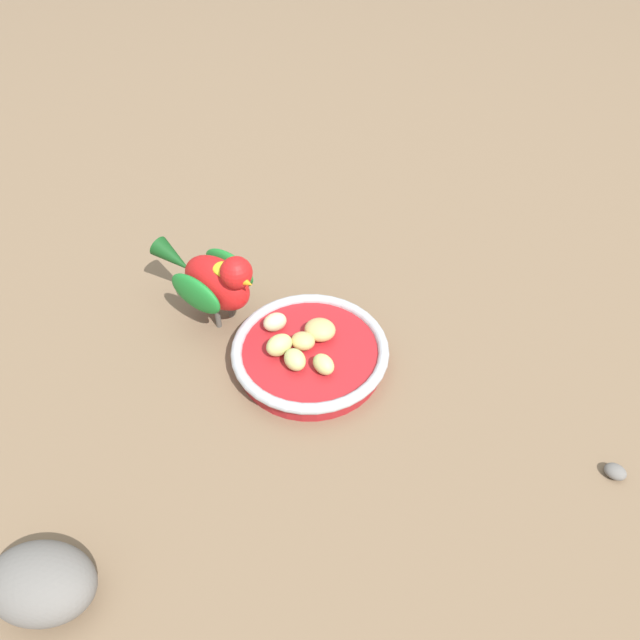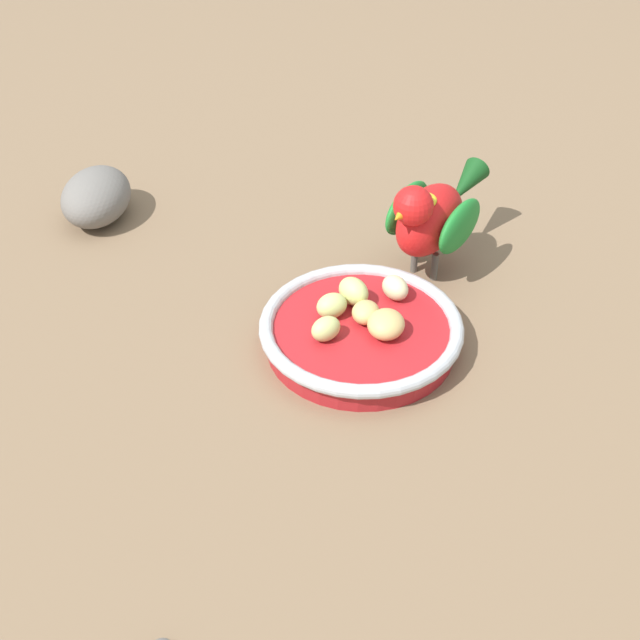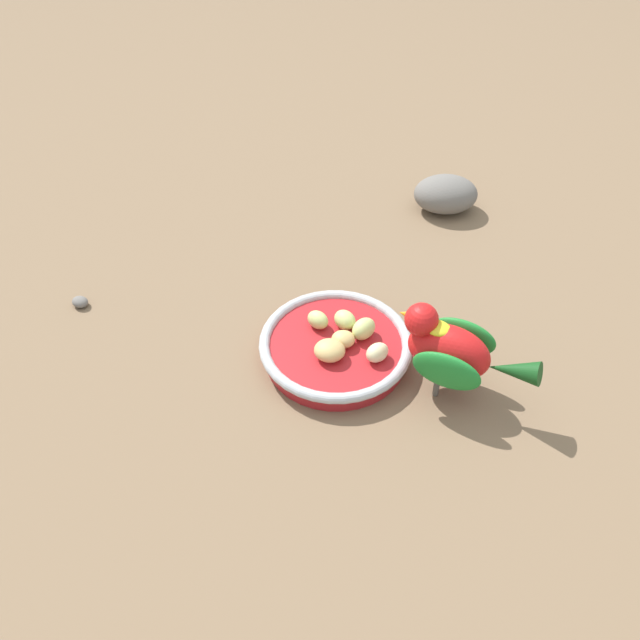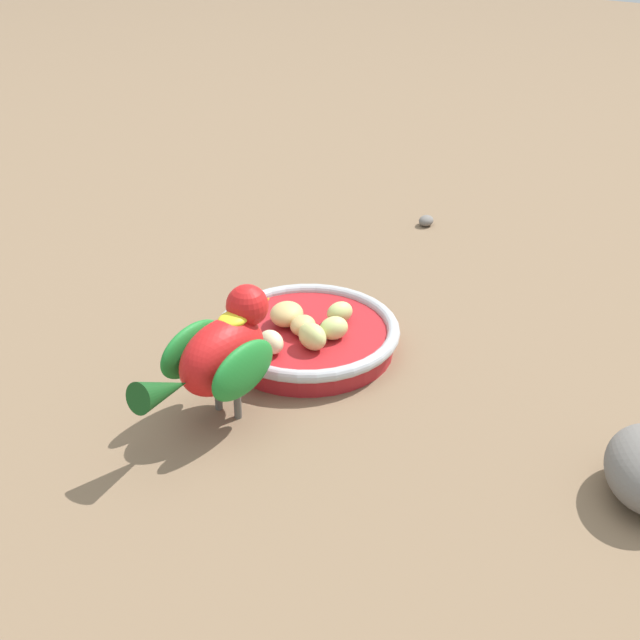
# 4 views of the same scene
# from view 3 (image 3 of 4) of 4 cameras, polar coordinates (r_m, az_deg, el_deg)

# --- Properties ---
(ground_plane) EXTENTS (4.00, 4.00, 0.00)m
(ground_plane) POSITION_cam_3_polar(r_m,az_deg,el_deg) (0.89, -0.58, -2.53)
(ground_plane) COLOR #7A6047
(feeding_bowl) EXTENTS (0.19, 0.19, 0.03)m
(feeding_bowl) POSITION_cam_3_polar(r_m,az_deg,el_deg) (0.87, 1.33, -2.03)
(feeding_bowl) COLOR #AD1E23
(feeding_bowl) RESTS_ON ground_plane
(apple_piece_0) EXTENTS (0.03, 0.03, 0.02)m
(apple_piece_0) POSITION_cam_3_polar(r_m,az_deg,el_deg) (0.86, 1.94, -1.37)
(apple_piece_0) COLOR tan
(apple_piece_0) RESTS_ON feeding_bowl
(apple_piece_1) EXTENTS (0.03, 0.03, 0.02)m
(apple_piece_1) POSITION_cam_3_polar(r_m,az_deg,el_deg) (0.88, -0.17, 0.01)
(apple_piece_1) COLOR #C6D17A
(apple_piece_1) RESTS_ON feeding_bowl
(apple_piece_2) EXTENTS (0.04, 0.04, 0.02)m
(apple_piece_2) POSITION_cam_3_polar(r_m,az_deg,el_deg) (0.84, 0.78, -2.45)
(apple_piece_2) COLOR tan
(apple_piece_2) RESTS_ON feeding_bowl
(apple_piece_3) EXTENTS (0.04, 0.03, 0.02)m
(apple_piece_3) POSITION_cam_3_polar(r_m,az_deg,el_deg) (0.84, 4.60, -2.61)
(apple_piece_3) COLOR beige
(apple_piece_3) RESTS_ON feeding_bowl
(apple_piece_4) EXTENTS (0.04, 0.04, 0.02)m
(apple_piece_4) POSITION_cam_3_polar(r_m,az_deg,el_deg) (0.88, 2.01, 0.01)
(apple_piece_4) COLOR #C6D17A
(apple_piece_4) RESTS_ON feeding_bowl
(apple_piece_5) EXTENTS (0.04, 0.04, 0.03)m
(apple_piece_5) POSITION_cam_3_polar(r_m,az_deg,el_deg) (0.86, 3.51, -0.71)
(apple_piece_5) COLOR #C6D17A
(apple_piece_5) RESTS_ON feeding_bowl
(parrot) EXTENTS (0.09, 0.17, 0.12)m
(parrot) POSITION_cam_3_polar(r_m,az_deg,el_deg) (0.81, 10.50, -2.36)
(parrot) COLOR #59544C
(parrot) RESTS_ON ground_plane
(rock_large) EXTENTS (0.10, 0.11, 0.06)m
(rock_large) POSITION_cam_3_polar(r_m,az_deg,el_deg) (1.12, 10.02, 9.88)
(rock_large) COLOR slate
(rock_large) RESTS_ON ground_plane
(pebble_0) EXTENTS (0.02, 0.02, 0.01)m
(pebble_0) POSITION_cam_3_polar(r_m,az_deg,el_deg) (0.99, -18.64, 1.39)
(pebble_0) COLOR slate
(pebble_0) RESTS_ON ground_plane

